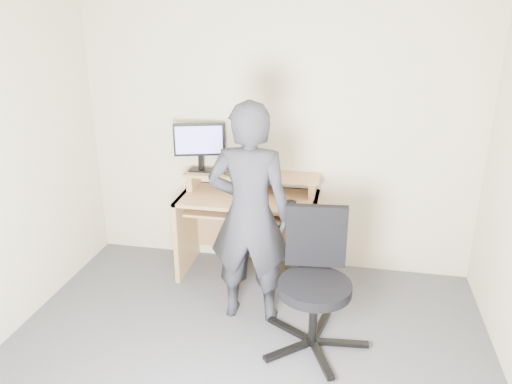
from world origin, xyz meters
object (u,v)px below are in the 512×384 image
(desk, at_px, (250,214))
(office_chair, at_px, (315,276))
(monitor, at_px, (200,143))
(person, at_px, (250,215))

(desk, xyz_separation_m, office_chair, (0.66, -0.94, -0.01))
(monitor, bearing_deg, person, -68.30)
(desk, distance_m, person, 0.80)
(monitor, bearing_deg, office_chair, -58.16)
(monitor, bearing_deg, desk, -24.47)
(desk, relative_size, person, 0.70)
(monitor, distance_m, office_chair, 1.64)
(office_chair, bearing_deg, person, 151.37)
(monitor, relative_size, person, 0.26)
(office_chair, distance_m, person, 0.65)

